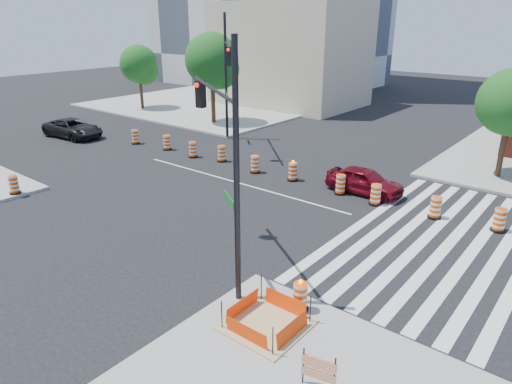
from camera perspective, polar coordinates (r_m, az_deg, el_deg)
ground at (r=25.04m, az=-2.41°, el=1.20°), size 120.00×120.00×0.00m
sidewalk_nw at (r=49.71m, az=-4.42°, el=11.16°), size 22.00×22.00×0.15m
crosswalk_east at (r=20.12m, az=21.90°, el=-5.48°), size 6.75×13.50×0.01m
lane_centerline at (r=25.04m, az=-2.41°, el=1.21°), size 14.00×0.12×0.01m
excavation_pit at (r=13.64m, az=1.31°, el=-16.09°), size 2.20×2.20×0.90m
beige_midrise at (r=48.45m, az=4.23°, el=16.78°), size 14.00×10.00×10.00m
red_coupe at (r=23.89m, az=13.41°, el=1.37°), size 3.97×1.61×1.35m
dark_suv at (r=37.27m, az=-21.92°, el=7.41°), size 5.20×2.80×1.39m
signal_pole_se at (r=14.36m, az=-4.21°, el=6.44°), size 5.06×3.43×7.92m
signal_pole_nw at (r=31.82m, az=-3.63°, el=15.22°), size 4.79×4.69×8.67m
pit_drum at (r=14.10m, az=5.54°, el=-12.99°), size 0.54×0.54×1.06m
sw_corner_drum at (r=25.89m, az=-28.00°, el=0.76°), size 0.56×0.56×0.95m
barricade at (r=11.60m, az=7.85°, el=-21.07°), size 0.85×0.23×1.01m
tree_north_a at (r=46.69m, az=-14.35°, el=14.97°), size 3.60×3.60×6.12m
tree_north_b at (r=38.80m, az=-5.44°, el=15.73°), size 4.38×4.38×7.45m
tree_north_c at (r=28.14m, az=29.36°, el=9.33°), size 3.56×3.56×6.05m
median_drum_0 at (r=33.88m, az=-14.86°, el=6.63°), size 0.60×0.60×1.02m
median_drum_1 at (r=31.80m, az=-11.07°, el=6.03°), size 0.60×0.60×1.02m
median_drum_2 at (r=29.78m, az=-7.91°, el=5.21°), size 0.60×0.60×1.02m
median_drum_3 at (r=28.68m, az=-4.31°, el=4.74°), size 0.60×0.60×1.02m
median_drum_4 at (r=26.48m, az=-0.12°, el=3.42°), size 0.60×0.60×1.02m
median_drum_5 at (r=25.25m, az=4.63°, el=2.49°), size 0.60×0.60×1.18m
median_drum_6 at (r=23.61m, az=10.52°, el=0.85°), size 0.60×0.60×1.02m
median_drum_7 at (r=22.62m, az=14.72°, el=-0.40°), size 0.60×0.60×1.02m
median_drum_8 at (r=21.93m, az=21.51°, el=-1.90°), size 0.60×0.60×1.02m
median_drum_9 at (r=21.72m, az=28.12°, el=-3.19°), size 0.60×0.60×1.02m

